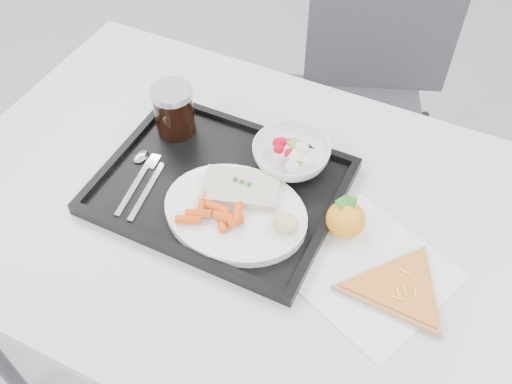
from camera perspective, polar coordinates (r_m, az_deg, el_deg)
name	(u,v)px	position (r m, az deg, el deg)	size (l,w,h in m)	color
table	(248,229)	(1.13, -0.82, -3.70)	(1.20, 0.80, 0.75)	silver
chair	(363,89)	(1.68, 10.65, 10.13)	(0.54, 0.55, 0.93)	#3B3C42
tray	(220,187)	(1.10, -3.58, 0.47)	(0.45, 0.35, 0.03)	black
dinner_plate	(235,213)	(1.04, -2.07, -2.08)	(0.27, 0.27, 0.02)	white
fish_fillet	(241,188)	(1.05, -1.50, 0.41)	(0.16, 0.12, 0.03)	beige
bread_roll	(286,224)	(0.99, 3.00, -3.17)	(0.06, 0.05, 0.03)	tan
salad_bowl	(291,155)	(1.12, 3.53, 3.74)	(0.15, 0.15, 0.05)	white
cola_glass	(174,110)	(1.17, -8.22, 8.16)	(0.08, 0.08, 0.11)	black
cutlery	(142,175)	(1.13, -11.34, 1.65)	(0.09, 0.17, 0.01)	silver
napkin	(369,271)	(1.01, 11.23, -7.77)	(0.32, 0.32, 0.00)	white
tangerine	(346,219)	(1.03, 8.97, -2.73)	(0.09, 0.09, 0.07)	#FF5900
pizza_slice	(399,289)	(0.99, 14.12, -9.35)	(0.30, 0.30, 0.02)	#D8B261
carrot_pile	(217,214)	(1.01, -3.96, -2.26)	(0.11, 0.09, 0.02)	#E64F10
salad_contents	(292,155)	(1.10, 3.66, 3.69)	(0.08, 0.08, 0.02)	red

